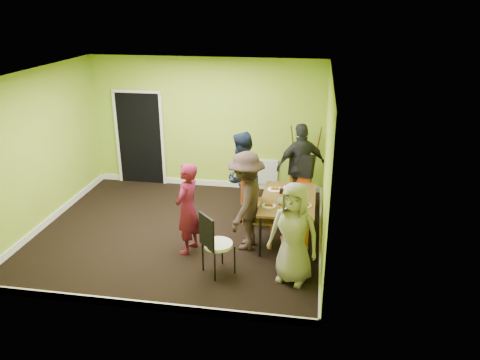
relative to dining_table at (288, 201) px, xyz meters
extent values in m
plane|color=black|center=(-1.91, -0.07, -0.70)|extent=(5.00, 5.00, 0.00)
cube|color=#9CB42E|center=(-1.91, 2.18, 0.70)|extent=(5.00, 0.04, 2.80)
cube|color=#9CB42E|center=(-1.91, -2.32, 0.70)|extent=(5.00, 0.04, 2.80)
cube|color=#9CB42E|center=(-4.41, -0.07, 0.70)|extent=(0.04, 4.50, 2.80)
cube|color=#9CB42E|center=(0.59, -0.07, 0.70)|extent=(0.04, 4.50, 2.80)
cube|color=white|center=(-1.91, -0.07, 2.10)|extent=(5.00, 4.50, 0.04)
cube|color=black|center=(-3.41, 2.15, 0.32)|extent=(1.00, 0.05, 2.04)
cube|color=white|center=(-0.61, 2.15, -0.30)|extent=(0.50, 0.04, 0.55)
cylinder|color=black|center=(-0.39, -0.69, -0.34)|extent=(0.04, 0.04, 0.71)
cylinder|color=black|center=(0.39, -0.69, -0.34)|extent=(0.04, 0.04, 0.71)
cylinder|color=black|center=(-0.39, 0.69, -0.34)|extent=(0.04, 0.04, 0.71)
cylinder|color=black|center=(0.39, 0.69, -0.34)|extent=(0.04, 0.04, 0.71)
cube|color=brown|center=(0.00, 0.00, 0.03)|extent=(0.90, 1.50, 0.04)
cylinder|color=#C25412|center=(-0.75, 0.67, -0.48)|extent=(0.03, 0.03, 0.44)
cylinder|color=#C25412|center=(-0.83, 0.35, -0.48)|extent=(0.03, 0.03, 0.44)
cylinder|color=#C25412|center=(-0.43, 0.59, -0.48)|extent=(0.03, 0.03, 0.44)
cylinder|color=#C25412|center=(-0.51, 0.27, -0.48)|extent=(0.03, 0.03, 0.44)
cube|color=brown|center=(-0.63, 0.47, -0.26)|extent=(0.47, 0.47, 0.04)
cube|color=#C25412|center=(-0.81, 0.52, 0.00)|extent=(0.12, 0.36, 0.49)
cylinder|color=#C25412|center=(-0.59, -0.10, -0.46)|extent=(0.03, 0.03, 0.46)
cylinder|color=#C25412|center=(-0.59, -0.45, -0.46)|extent=(0.03, 0.03, 0.46)
cylinder|color=#C25412|center=(-0.24, -0.09, -0.46)|extent=(0.03, 0.03, 0.46)
cylinder|color=#C25412|center=(-0.24, -0.44, -0.46)|extent=(0.03, 0.03, 0.46)
cube|color=brown|center=(-0.41, -0.27, -0.23)|extent=(0.42, 0.42, 0.04)
cube|color=#C25412|center=(-0.61, -0.28, 0.05)|extent=(0.04, 0.39, 0.52)
cylinder|color=#C25412|center=(0.32, 1.16, -0.45)|extent=(0.03, 0.03, 0.50)
cylinder|color=#C25412|center=(-0.04, 1.29, -0.45)|extent=(0.03, 0.03, 0.50)
cylinder|color=#C25412|center=(0.18, 0.81, -0.45)|extent=(0.03, 0.03, 0.50)
cylinder|color=#C25412|center=(-0.17, 0.94, -0.45)|extent=(0.03, 0.03, 0.50)
cube|color=brown|center=(0.07, 1.05, -0.20)|extent=(0.57, 0.57, 0.04)
cube|color=#C25412|center=(0.15, 1.25, 0.10)|extent=(0.41, 0.18, 0.55)
cylinder|color=#C25412|center=(0.03, -1.11, -0.48)|extent=(0.02, 0.02, 0.42)
cylinder|color=#C25412|center=(0.35, -1.04, -0.48)|extent=(0.02, 0.02, 0.42)
cylinder|color=#C25412|center=(-0.03, -0.79, -0.48)|extent=(0.02, 0.02, 0.42)
cylinder|color=#C25412|center=(0.29, -0.73, -0.48)|extent=(0.02, 0.02, 0.42)
cube|color=brown|center=(0.16, -0.92, -0.27)|extent=(0.44, 0.44, 0.04)
cube|color=#C25412|center=(0.19, -1.09, -0.02)|extent=(0.36, 0.10, 0.47)
cylinder|color=black|center=(-1.20, -1.24, -0.46)|extent=(0.03, 0.03, 0.46)
cylinder|color=black|center=(-0.96, -1.50, -0.46)|extent=(0.03, 0.03, 0.46)
cylinder|color=black|center=(-0.94, -1.00, -0.46)|extent=(0.03, 0.03, 0.46)
cylinder|color=black|center=(-0.70, -1.26, -0.46)|extent=(0.03, 0.03, 0.46)
cylinder|color=white|center=(-0.95, -1.25, -0.22)|extent=(0.43, 0.43, 0.05)
cube|color=black|center=(-1.09, -1.39, 0.05)|extent=(0.29, 0.30, 0.51)
cylinder|color=brown|center=(0.00, 1.89, 0.09)|extent=(0.23, 0.37, 1.57)
cylinder|color=brown|center=(0.41, 1.89, 0.09)|extent=(0.23, 0.37, 1.57)
cylinder|color=brown|center=(0.21, 1.66, 0.09)|extent=(0.03, 0.36, 1.53)
cube|color=brown|center=(0.21, 1.84, 0.04)|extent=(0.42, 0.04, 0.04)
cylinder|color=white|center=(-0.26, 0.35, 0.06)|extent=(0.26, 0.26, 0.01)
cylinder|color=white|center=(-0.29, -0.36, 0.06)|extent=(0.23, 0.23, 0.01)
cylinder|color=white|center=(0.00, 0.48, 0.06)|extent=(0.24, 0.24, 0.01)
cylinder|color=white|center=(0.02, -0.50, 0.06)|extent=(0.22, 0.22, 0.01)
cylinder|color=white|center=(0.19, 0.14, 0.06)|extent=(0.22, 0.22, 0.01)
cylinder|color=white|center=(0.29, -0.24, 0.06)|extent=(0.21, 0.21, 0.01)
cylinder|color=white|center=(-0.03, 0.04, 0.16)|extent=(0.08, 0.08, 0.22)
cylinder|color=blue|center=(0.24, -0.25, 0.15)|extent=(0.07, 0.07, 0.19)
cylinder|color=#C25412|center=(-0.08, 0.19, 0.09)|extent=(0.04, 0.04, 0.08)
cylinder|color=black|center=(-0.14, 0.20, 0.10)|extent=(0.06, 0.06, 0.09)
cylinder|color=black|center=(0.08, 0.35, 0.10)|extent=(0.06, 0.06, 0.09)
cylinder|color=black|center=(0.09, -0.47, 0.10)|extent=(0.06, 0.06, 0.08)
imported|color=white|center=(-0.10, -0.25, 0.10)|extent=(0.12, 0.12, 0.09)
imported|color=white|center=(0.15, 0.08, 0.10)|extent=(0.09, 0.09, 0.08)
imported|color=maroon|center=(-1.56, -0.70, 0.07)|extent=(0.48, 0.63, 1.53)
imported|color=#141B32|center=(-0.91, 0.64, 0.15)|extent=(0.83, 0.96, 1.68)
imported|color=#302120|center=(-0.66, -0.41, 0.14)|extent=(0.75, 1.14, 1.66)
imported|color=black|center=(0.15, 1.39, 0.15)|extent=(1.08, 0.78, 1.70)
imported|color=gray|center=(0.17, -1.27, 0.07)|extent=(0.86, 0.69, 1.54)
camera|label=1|loc=(0.37, -7.26, 3.22)|focal=35.00mm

